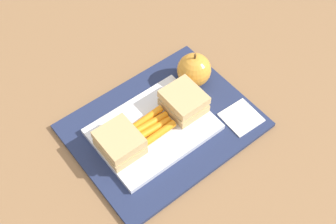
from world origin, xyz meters
TOP-DOWN VIEW (x-y plane):
  - ground_plane at (0.00, 0.00)m, footprint 2.40×2.40m
  - lunchbag_mat at (0.00, 0.00)m, footprint 0.36×0.28m
  - food_tray at (-0.03, 0.00)m, footprint 0.23×0.17m
  - sandwich_half_left at (-0.10, 0.00)m, footprint 0.07×0.08m
  - sandwich_half_right at (0.05, 0.00)m, footprint 0.07×0.08m
  - carrot_sticks_bundle at (-0.03, -0.00)m, footprint 0.08×0.06m
  - apple at (0.12, 0.05)m, footprint 0.07×0.07m
  - paper_napkin at (0.14, -0.09)m, footprint 0.07×0.07m

SIDE VIEW (x-z plane):
  - ground_plane at x=0.00m, z-range 0.00..0.00m
  - lunchbag_mat at x=0.00m, z-range 0.00..0.01m
  - paper_napkin at x=0.14m, z-range 0.01..0.01m
  - food_tray at x=-0.03m, z-range 0.01..0.02m
  - carrot_sticks_bundle at x=-0.03m, z-range 0.02..0.04m
  - sandwich_half_left at x=-0.10m, z-range 0.02..0.07m
  - sandwich_half_right at x=0.05m, z-range 0.02..0.07m
  - apple at x=0.12m, z-range 0.00..0.09m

